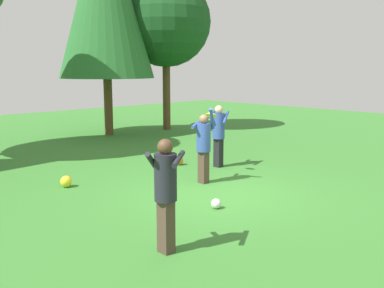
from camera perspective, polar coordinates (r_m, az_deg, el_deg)
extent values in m
plane|color=#387A2D|center=(9.92, 3.19, -6.44)|extent=(40.00, 40.00, 0.00)
cube|color=#4C382D|center=(10.73, 1.50, -3.01)|extent=(0.19, 0.22, 0.79)
cylinder|color=#334C9E|center=(10.59, 1.51, 0.86)|extent=(0.34, 0.34, 0.68)
sphere|color=#8C6647|center=(10.53, 1.53, 3.24)|extent=(0.22, 0.22, 0.22)
cylinder|color=#334C9E|center=(10.59, 0.46, 2.48)|extent=(0.54, 0.38, 0.13)
cylinder|color=#334C9E|center=(10.48, 2.60, 3.31)|extent=(0.36, 0.27, 0.53)
cube|color=black|center=(12.45, 3.43, -1.13)|extent=(0.19, 0.22, 0.82)
cylinder|color=#334C9E|center=(12.33, 3.47, 2.35)|extent=(0.34, 0.34, 0.71)
sphere|color=beige|center=(12.27, 3.49, 4.48)|extent=(0.23, 0.23, 0.23)
cylinder|color=#334C9E|center=(12.26, 4.40, 3.44)|extent=(0.54, 0.36, 0.34)
cylinder|color=#334C9E|center=(12.33, 2.58, 3.86)|extent=(0.57, 0.38, 0.18)
cube|color=#4C382D|center=(6.80, -3.38, -10.61)|extent=(0.19, 0.22, 0.82)
cylinder|color=#23232D|center=(6.57, -3.45, -4.32)|extent=(0.34, 0.34, 0.72)
sphere|color=brown|center=(6.47, -3.49, -0.35)|extent=(0.23, 0.23, 0.23)
cylinder|color=#23232D|center=(6.56, -5.17, -2.28)|extent=(0.50, 0.39, 0.39)
cylinder|color=#23232D|center=(6.46, -1.75, -1.95)|extent=(0.54, 0.43, 0.16)
cylinder|color=yellow|center=(11.37, 2.48, 3.72)|extent=(0.34, 0.35, 0.16)
sphere|color=orange|center=(12.73, -1.71, -2.16)|extent=(0.26, 0.26, 0.26)
sphere|color=white|center=(8.89, 3.13, -7.71)|extent=(0.20, 0.20, 0.20)
sphere|color=yellow|center=(10.81, -15.97, -4.68)|extent=(0.27, 0.27, 0.27)
cylinder|color=brown|center=(19.88, -3.32, 7.01)|extent=(0.34, 0.34, 3.57)
sphere|color=#19471E|center=(19.95, -3.41, 15.55)|extent=(3.93, 3.93, 3.93)
cylinder|color=brown|center=(18.58, -10.87, 7.73)|extent=(0.35, 0.35, 4.27)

